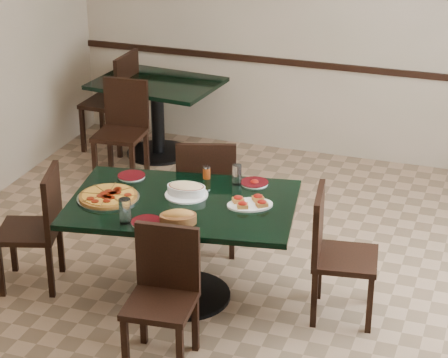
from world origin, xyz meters
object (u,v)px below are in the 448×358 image
(lasagna_casserole, at_px, (186,189))
(bread_basket, at_px, (178,217))
(chair_left, at_px, (39,222))
(back_chair_near, at_px, (123,124))
(chair_far, at_px, (207,190))
(chair_near, at_px, (164,288))
(back_chair_left, at_px, (117,96))
(pepperoni_pizza, at_px, (108,196))
(bruschetta_platter, at_px, (250,203))
(back_table, at_px, (157,104))
(chair_right, at_px, (333,248))
(main_table, at_px, (183,226))

(lasagna_casserole, bearing_deg, bread_basket, -80.31)
(chair_left, bearing_deg, back_chair_near, 170.76)
(chair_far, distance_m, chair_near, 1.38)
(chair_far, distance_m, lasagna_casserole, 0.64)
(back_chair_left, distance_m, bread_basket, 3.24)
(pepperoni_pizza, distance_m, bruschetta_platter, 0.97)
(back_chair_left, distance_m, bruschetta_platter, 3.14)
(back_table, bearing_deg, chair_left, -79.86)
(pepperoni_pizza, distance_m, bread_basket, 0.62)
(lasagna_casserole, relative_size, bruschetta_platter, 0.79)
(chair_far, xyz_separation_m, chair_right, (1.10, -0.55, -0.02))
(lasagna_casserole, bearing_deg, main_table, -88.30)
(pepperoni_pizza, bearing_deg, chair_near, -41.26)
(main_table, bearing_deg, back_table, 107.60)
(chair_left, xyz_separation_m, lasagna_casserole, (1.02, 0.26, 0.30))
(chair_right, xyz_separation_m, bread_basket, (-0.93, -0.44, 0.28))
(back_chair_near, distance_m, bread_basket, 2.58)
(chair_right, height_order, bread_basket, chair_right)
(main_table, relative_size, back_table, 1.35)
(chair_far, bearing_deg, chair_left, 23.74)
(chair_near, xyz_separation_m, back_chair_near, (-1.46, 2.51, 0.02))
(chair_far, bearing_deg, bread_basket, 82.15)
(chair_far, relative_size, chair_left, 1.06)
(back_table, bearing_deg, bread_basket, -58.20)
(main_table, distance_m, bread_basket, 0.39)
(back_chair_left, bearing_deg, chair_right, 51.22)
(back_table, distance_m, bread_basket, 3.03)
(back_table, distance_m, chair_left, 2.57)
(chair_near, distance_m, back_chair_left, 3.57)
(main_table, xyz_separation_m, bread_basket, (0.09, -0.31, 0.22))
(main_table, relative_size, back_chair_left, 1.68)
(chair_left, distance_m, back_chair_near, 2.01)
(back_chair_left, bearing_deg, pepperoni_pizza, 26.20)
(main_table, height_order, back_table, same)
(chair_right, bearing_deg, back_chair_near, 45.76)
(back_table, height_order, chair_right, chair_right)
(chair_left, height_order, bread_basket, chair_left)
(bread_basket, bearing_deg, lasagna_casserole, 81.82)
(lasagna_casserole, bearing_deg, chair_near, -83.65)
(back_table, relative_size, lasagna_casserole, 4.14)
(main_table, distance_m, lasagna_casserole, 0.25)
(main_table, height_order, chair_far, chair_far)
(chair_right, relative_size, chair_left, 1.02)
(main_table, height_order, bread_basket, bread_basket)
(pepperoni_pizza, bearing_deg, main_table, 13.99)
(chair_far, bearing_deg, back_table, -73.88)
(main_table, relative_size, lasagna_casserole, 5.58)
(lasagna_casserole, bearing_deg, bruschetta_platter, -6.34)
(back_chair_near, bearing_deg, pepperoni_pizza, -70.93)
(chair_right, bearing_deg, pepperoni_pizza, 91.31)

